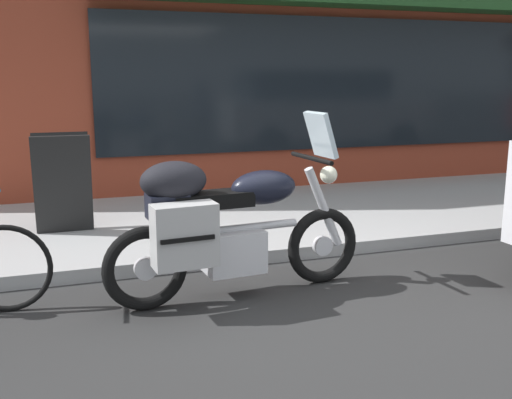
% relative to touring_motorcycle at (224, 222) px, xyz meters
% --- Properties ---
extents(ground_plane, '(80.00, 80.00, 0.00)m').
position_rel_touring_motorcycle_xyz_m(ground_plane, '(0.55, -0.43, -0.60)').
color(ground_plane, '#292929').
extents(touring_motorcycle, '(2.07, 0.78, 1.39)m').
position_rel_touring_motorcycle_xyz_m(touring_motorcycle, '(0.00, 0.00, 0.00)').
color(touring_motorcycle, black).
rests_on(touring_motorcycle, ground_plane).
extents(sandwich_board_sign, '(0.55, 0.42, 0.98)m').
position_rel_touring_motorcycle_xyz_m(sandwich_board_sign, '(-1.10, 2.02, 0.02)').
color(sandwich_board_sign, black).
rests_on(sandwich_board_sign, sidewalk_curb).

